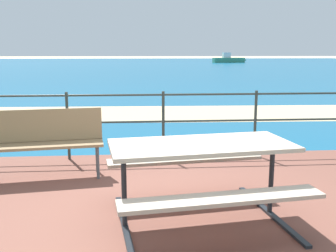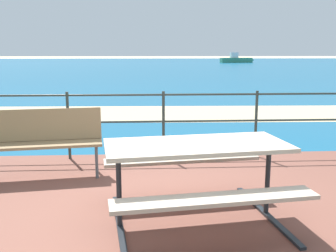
{
  "view_description": "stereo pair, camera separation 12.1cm",
  "coord_description": "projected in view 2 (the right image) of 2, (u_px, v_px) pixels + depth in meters",
  "views": [
    {
      "loc": [
        -0.39,
        -3.52,
        1.73
      ],
      "look_at": [
        0.06,
        2.25,
        0.59
      ],
      "focal_mm": 41.15,
      "sensor_mm": 36.0,
      "label": 1
    },
    {
      "loc": [
        -0.27,
        -3.53,
        1.73
      ],
      "look_at": [
        0.06,
        2.25,
        0.59
      ],
      "focal_mm": 41.15,
      "sensor_mm": 36.0,
      "label": 2
    }
  ],
  "objects": [
    {
      "name": "beach_strip",
      "position": [
        156.0,
        113.0,
        10.73
      ],
      "size": [
        54.06,
        4.6,
        0.01
      ],
      "primitive_type": "cube",
      "rotation": [
        0.0,
        0.0,
        -0.03
      ],
      "color": "tan",
      "rests_on": "ground"
    },
    {
      "name": "railing_fence",
      "position": [
        163.0,
        116.0,
        6.01
      ],
      "size": [
        5.94,
        0.04,
        1.05
      ],
      "color": "#2D3833",
      "rests_on": "patio_paving"
    },
    {
      "name": "park_bench",
      "position": [
        45.0,
        136.0,
        5.12
      ],
      "size": [
        1.53,
        0.62,
        0.9
      ],
      "rotation": [
        0.0,
        0.0,
        0.14
      ],
      "color": "#8C704C",
      "rests_on": "patio_paving"
    },
    {
      "name": "sea_water",
      "position": [
        148.0,
        66.0,
        42.99
      ],
      "size": [
        90.0,
        90.0,
        0.01
      ],
      "primitive_type": "cube",
      "color": "#145B84",
      "rests_on": "ground"
    },
    {
      "name": "patio_paving",
      "position": [
        175.0,
        226.0,
        3.8
      ],
      "size": [
        6.4,
        5.2,
        0.06
      ],
      "primitive_type": "cube",
      "color": "brown",
      "rests_on": "ground"
    },
    {
      "name": "boat_near",
      "position": [
        237.0,
        60.0,
        56.45
      ],
      "size": [
        5.31,
        1.89,
        1.48
      ],
      "rotation": [
        0.0,
        0.0,
        0.19
      ],
      "color": "#338466",
      "rests_on": "sea_water"
    },
    {
      "name": "ground_plane",
      "position": [
        175.0,
        228.0,
        3.81
      ],
      "size": [
        240.0,
        240.0,
        0.0
      ],
      "primitive_type": "plane",
      "color": "beige"
    },
    {
      "name": "picnic_table",
      "position": [
        196.0,
        162.0,
        3.71
      ],
      "size": [
        1.92,
        1.69,
        0.8
      ],
      "rotation": [
        0.0,
        0.0,
        0.14
      ],
      "color": "tan",
      "rests_on": "patio_paving"
    }
  ]
}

